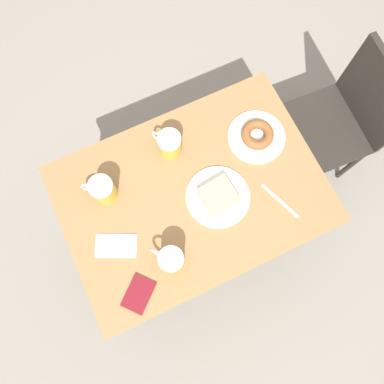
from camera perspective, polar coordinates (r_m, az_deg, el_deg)
ground_plane at (r=2.16m, az=0.00°, el=-5.06°), size 8.00×8.00×0.00m
table at (r=1.53m, az=0.00°, el=-0.82°), size 0.72×1.02×0.72m
chair at (r=1.95m, az=22.27°, el=10.50°), size 0.42×0.42×0.83m
plate_with_cake at (r=1.45m, az=4.00°, el=-0.65°), size 0.25×0.25×0.05m
plate_with_donut at (r=1.55m, az=9.88°, el=8.46°), size 0.23×0.23×0.05m
beer_mug_left at (r=1.45m, az=-13.46°, el=0.37°), size 0.10×0.12×0.11m
beer_mug_center at (r=1.47m, az=-3.41°, el=7.37°), size 0.12×0.10×0.11m
beer_mug_right at (r=1.37m, az=-3.24°, el=-10.25°), size 0.12×0.10×0.11m
napkin_folded at (r=1.45m, az=-11.49°, el=-8.03°), size 0.15×0.18×0.00m
fork at (r=1.50m, az=13.23°, el=-1.30°), size 0.18×0.08×0.00m
passport_near_edge at (r=1.43m, az=-8.14°, el=-15.13°), size 0.15×0.15×0.01m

